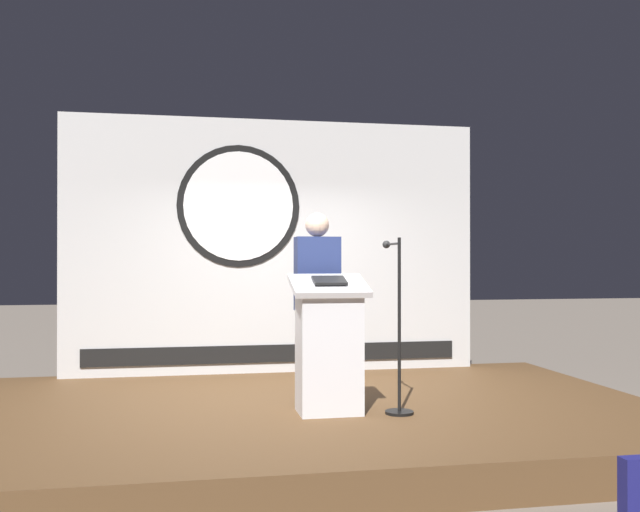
{
  "coord_description": "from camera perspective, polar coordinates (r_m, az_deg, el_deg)",
  "views": [
    {
      "loc": [
        -0.99,
        -6.15,
        1.59
      ],
      "look_at": [
        0.19,
        0.02,
        1.63
      ],
      "focal_mm": 39.11,
      "sensor_mm": 36.0,
      "label": 1
    }
  ],
  "objects": [
    {
      "name": "banner_display",
      "position": [
        8.05,
        -3.85,
        0.85
      ],
      "size": [
        4.76,
        0.12,
        2.91
      ],
      "color": "silver",
      "rests_on": "stage_platform"
    },
    {
      "name": "stage_platform",
      "position": [
        6.39,
        -1.64,
        -13.37
      ],
      "size": [
        6.4,
        4.0,
        0.3
      ],
      "primitive_type": "cube",
      "color": "brown",
      "rests_on": "ground"
    },
    {
      "name": "podium",
      "position": [
        5.93,
        0.73,
        -7.38
      ],
      "size": [
        0.64,
        0.49,
        1.17
      ],
      "color": "silver",
      "rests_on": "stage_platform"
    },
    {
      "name": "ground_plane",
      "position": [
        6.43,
        -1.64,
        -14.67
      ],
      "size": [
        40.0,
        40.0,
        0.0
      ],
      "primitive_type": "plane",
      "color": "#6B6056"
    },
    {
      "name": "microphone_stand",
      "position": [
        5.99,
        6.35,
        -7.71
      ],
      "size": [
        0.24,
        0.54,
        1.48
      ],
      "color": "black",
      "rests_on": "stage_platform"
    },
    {
      "name": "speaker_person",
      "position": [
        6.37,
        -0.23,
        -4.02
      ],
      "size": [
        0.4,
        0.26,
        1.72
      ],
      "color": "black",
      "rests_on": "stage_platform"
    }
  ]
}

